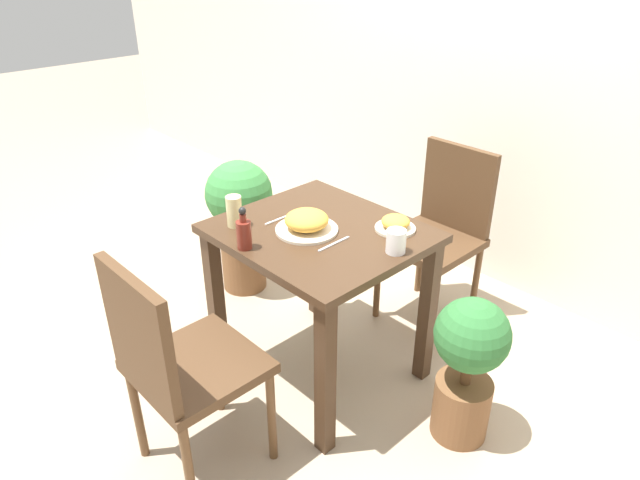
% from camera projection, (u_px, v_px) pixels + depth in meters
% --- Properties ---
extents(ground_plane, '(16.00, 16.00, 0.00)m').
position_uv_depth(ground_plane, '(320.00, 368.00, 2.70)').
color(ground_plane, tan).
extents(wall_back, '(8.00, 0.05, 2.60)m').
position_uv_depth(wall_back, '(509.00, 49.00, 2.89)').
color(wall_back, silver).
rests_on(wall_back, ground_plane).
extents(dining_table, '(0.81, 0.72, 0.74)m').
position_uv_depth(dining_table, '(320.00, 258.00, 2.42)').
color(dining_table, '#3D2819').
rests_on(dining_table, ground_plane).
extents(chair_near, '(0.42, 0.42, 0.91)m').
position_uv_depth(chair_near, '(176.00, 361.00, 1.96)').
color(chair_near, '#4C331E').
rests_on(chair_near, ground_plane).
extents(chair_far, '(0.42, 0.42, 0.91)m').
position_uv_depth(chair_far, '(441.00, 225.00, 2.87)').
color(chair_far, '#4C331E').
rests_on(chair_far, ground_plane).
extents(food_plate, '(0.26, 0.26, 0.09)m').
position_uv_depth(food_plate, '(307.00, 222.00, 2.32)').
color(food_plate, beige).
rests_on(food_plate, dining_table).
extents(side_plate, '(0.17, 0.17, 0.06)m').
position_uv_depth(side_plate, '(395.00, 224.00, 2.34)').
color(side_plate, beige).
rests_on(side_plate, dining_table).
extents(drink_cup, '(0.08, 0.08, 0.09)m').
position_uv_depth(drink_cup, '(396.00, 241.00, 2.16)').
color(drink_cup, white).
rests_on(drink_cup, dining_table).
extents(juice_glass, '(0.07, 0.07, 0.13)m').
position_uv_depth(juice_glass, '(234.00, 211.00, 2.35)').
color(juice_glass, beige).
rests_on(juice_glass, dining_table).
extents(sauce_bottle, '(0.06, 0.06, 0.17)m').
position_uv_depth(sauce_bottle, '(244.00, 233.00, 2.18)').
color(sauce_bottle, maroon).
rests_on(sauce_bottle, dining_table).
extents(fork_utensil, '(0.01, 0.18, 0.00)m').
position_uv_depth(fork_utensil, '(282.00, 218.00, 2.44)').
color(fork_utensil, silver).
rests_on(fork_utensil, dining_table).
extents(spoon_utensil, '(0.01, 0.17, 0.00)m').
position_uv_depth(spoon_utensil, '(334.00, 244.00, 2.24)').
color(spoon_utensil, silver).
rests_on(spoon_utensil, dining_table).
extents(potted_plant_left, '(0.37, 0.37, 0.76)m').
position_uv_depth(potted_plant_left, '(240.00, 213.00, 3.12)').
color(potted_plant_left, brown).
rests_on(potted_plant_left, ground_plane).
extents(potted_plant_right, '(0.29, 0.29, 0.64)m').
position_uv_depth(potted_plant_right, '(468.00, 362.00, 2.19)').
color(potted_plant_right, brown).
rests_on(potted_plant_right, ground_plane).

